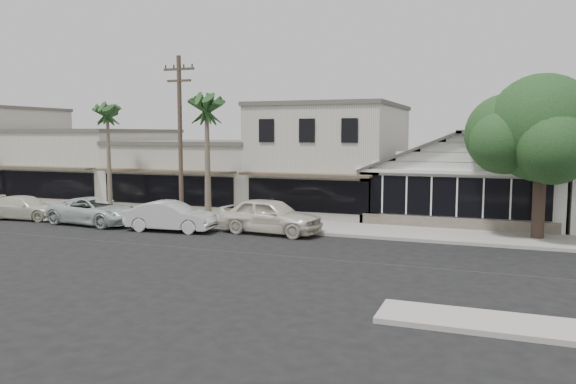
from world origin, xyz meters
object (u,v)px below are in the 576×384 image
at_px(utility_pole, 180,136).
at_px(car_2, 95,211).
at_px(shade_tree, 540,132).
at_px(car_0, 270,216).
at_px(car_1, 171,216).
at_px(car_3, 26,208).

distance_m(utility_pole, car_2, 6.27).
height_order(car_2, shade_tree, shade_tree).
xyz_separation_m(car_0, car_1, (-5.00, -1.13, -0.13)).
height_order(car_3, shade_tree, shade_tree).
bearing_deg(car_3, car_1, -98.92).
xyz_separation_m(utility_pole, car_3, (-9.57, -1.32, -4.12)).
relative_size(car_1, shade_tree, 0.60).
relative_size(car_0, shade_tree, 0.68).
distance_m(car_0, car_1, 5.13).
height_order(utility_pole, car_2, utility_pole).
height_order(car_0, car_3, car_0).
bearing_deg(shade_tree, car_1, -167.16).
distance_m(car_0, car_2, 10.03).
relative_size(car_2, shade_tree, 0.70).
distance_m(utility_pole, car_0, 6.71).
xyz_separation_m(utility_pole, car_2, (-4.57, -1.40, -4.05)).
distance_m(car_0, shade_tree, 13.19).
distance_m(utility_pole, car_1, 4.41).
bearing_deg(car_2, car_0, -80.17).
relative_size(utility_pole, car_2, 1.69).
relative_size(car_1, car_3, 0.99).
height_order(car_1, car_3, car_1).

